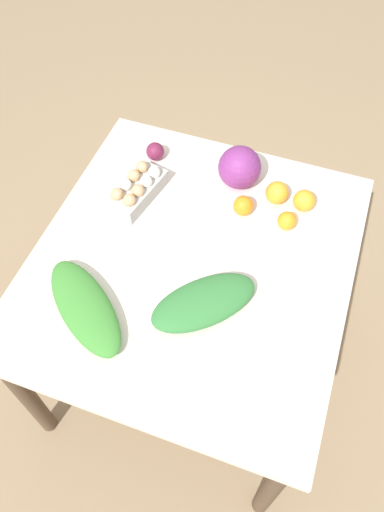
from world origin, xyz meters
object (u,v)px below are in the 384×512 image
(beet_root, at_px, (155,151))
(orange_3, at_px, (243,206))
(greens_bunch_scallion, at_px, (85,307))
(orange_0, at_px, (277,193))
(orange_2, at_px, (304,201))
(orange_1, at_px, (287,221))
(cabbage_purple, at_px, (240,167))
(egg_carton, at_px, (137,189))
(greens_bunch_kale, at_px, (204,302))

(beet_root, height_order, orange_3, orange_3)
(greens_bunch_scallion, xyz_separation_m, beet_root, (0.68, 0.05, 0.00))
(orange_0, distance_m, orange_2, 0.10)
(beet_root, bearing_deg, orange_1, -106.23)
(cabbage_purple, relative_size, orange_2, 1.98)
(egg_carton, relative_size, orange_3, 3.62)
(cabbage_purple, bearing_deg, orange_0, -104.16)
(greens_bunch_kale, bearing_deg, orange_1, -22.59)
(orange_1, distance_m, orange_3, 0.16)
(egg_carton, distance_m, orange_1, 0.53)
(greens_bunch_kale, xyz_separation_m, beet_root, (0.55, 0.38, 0.00))
(greens_bunch_kale, height_order, orange_2, orange_2)
(orange_0, height_order, orange_3, orange_0)
(egg_carton, height_order, beet_root, egg_carton)
(greens_bunch_scallion, distance_m, orange_0, 0.76)
(egg_carton, xyz_separation_m, orange_1, (0.05, -0.53, -0.01))
(greens_bunch_kale, xyz_separation_m, orange_0, (0.49, -0.10, 0.01))
(egg_carton, bearing_deg, cabbage_purple, 132.38)
(beet_root, bearing_deg, egg_carton, -176.36)
(greens_bunch_scallion, height_order, orange_1, orange_1)
(greens_bunch_scallion, xyz_separation_m, orange_1, (0.52, -0.49, 0.00))
(greens_bunch_scallion, bearing_deg, cabbage_purple, -22.83)
(beet_root, height_order, orange_2, orange_2)
(cabbage_purple, height_order, egg_carton, cabbage_purple)
(orange_0, relative_size, orange_2, 1.05)
(orange_3, bearing_deg, cabbage_purple, 23.02)
(beet_root, distance_m, orange_0, 0.48)
(orange_2, bearing_deg, greens_bunch_scallion, 139.84)
(greens_bunch_kale, relative_size, orange_0, 4.18)
(orange_2, bearing_deg, orange_1, 160.72)
(greens_bunch_scallion, distance_m, orange_2, 0.82)
(orange_0, bearing_deg, cabbage_purple, 75.84)
(greens_bunch_kale, distance_m, orange_0, 0.50)
(egg_carton, xyz_separation_m, orange_0, (0.15, -0.47, -0.00))
(cabbage_purple, xyz_separation_m, greens_bunch_scallion, (-0.66, 0.28, -0.04))
(greens_bunch_kale, relative_size, beet_root, 4.99)
(egg_carton, distance_m, orange_0, 0.49)
(egg_carton, xyz_separation_m, greens_bunch_kale, (-0.34, -0.37, -0.01))
(orange_0, distance_m, orange_3, 0.13)
(orange_0, bearing_deg, orange_2, -91.34)
(cabbage_purple, relative_size, beet_root, 2.26)
(cabbage_purple, bearing_deg, egg_carton, 120.71)
(cabbage_purple, xyz_separation_m, egg_carton, (-0.19, 0.32, -0.03))
(greens_bunch_kale, distance_m, greens_bunch_scallion, 0.36)
(cabbage_purple, bearing_deg, greens_bunch_scallion, 157.17)
(orange_0, xyz_separation_m, orange_2, (-0.00, -0.10, -0.00))
(egg_carton, bearing_deg, orange_0, 119.48)
(greens_bunch_scallion, bearing_deg, beet_root, 4.12)
(orange_3, bearing_deg, orange_1, -94.57)
(egg_carton, relative_size, orange_2, 3.29)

